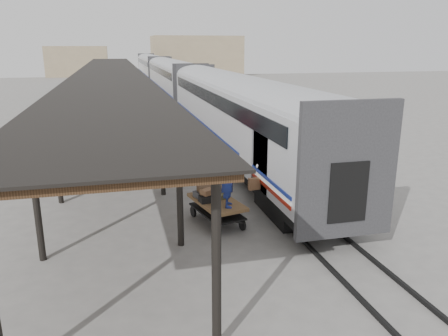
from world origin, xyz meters
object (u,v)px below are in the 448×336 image
object	(u,v)px
baggage_cart	(217,206)
pedestrian	(131,137)
porter	(228,178)
luggage_tug	(120,127)

from	to	relation	value
baggage_cart	pedestrian	size ratio (longest dim) A/B	1.48
porter	pedestrian	xyz separation A→B (m)	(-2.72, 12.52, -0.95)
luggage_tug	baggage_cart	bearing A→B (deg)	-90.60
baggage_cart	pedestrian	world-z (taller)	pedestrian
porter	luggage_tug	bearing A→B (deg)	22.05
baggage_cart	pedestrian	bearing A→B (deg)	88.36
luggage_tug	porter	size ratio (longest dim) A/B	0.92
baggage_cart	luggage_tug	world-z (taller)	luggage_tug
luggage_tug	pedestrian	xyz separation A→B (m)	(0.52, -4.83, 0.22)
baggage_cart	porter	distance (m)	1.38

